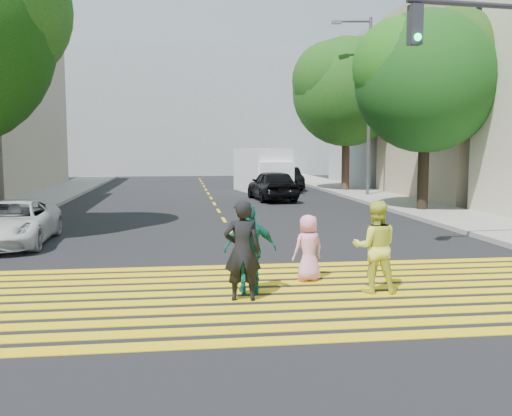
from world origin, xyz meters
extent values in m
plane|color=black|center=(0.00, 0.00, 0.00)|extent=(120.00, 120.00, 0.00)
cube|color=gray|center=(-8.50, 22.00, 0.07)|extent=(3.00, 40.00, 0.15)
cube|color=gray|center=(8.50, 15.00, 0.07)|extent=(3.00, 60.00, 0.15)
cube|color=yellow|center=(0.00, -1.20, 0.01)|extent=(13.40, 0.35, 0.01)
cube|color=yellow|center=(0.00, -0.65, 0.01)|extent=(13.40, 0.35, 0.01)
cube|color=yellow|center=(0.00, -0.10, 0.01)|extent=(13.40, 0.35, 0.01)
cube|color=yellow|center=(0.00, 0.45, 0.01)|extent=(13.40, 0.35, 0.01)
cube|color=yellow|center=(0.00, 1.00, 0.01)|extent=(13.40, 0.35, 0.01)
cube|color=yellow|center=(0.00, 1.55, 0.01)|extent=(13.40, 0.35, 0.01)
cube|color=yellow|center=(0.00, 2.10, 0.01)|extent=(13.40, 0.35, 0.01)
cube|color=yellow|center=(0.00, 2.65, 0.01)|extent=(13.40, 0.35, 0.01)
cube|color=yellow|center=(0.00, 3.20, 0.01)|extent=(13.40, 0.35, 0.01)
cube|color=yellow|center=(0.00, 3.75, 0.01)|extent=(13.40, 0.35, 0.01)
cube|color=yellow|center=(0.00, 6.00, 0.01)|extent=(0.12, 1.40, 0.01)
cube|color=yellow|center=(0.00, 9.00, 0.01)|extent=(0.12, 1.40, 0.01)
cube|color=yellow|center=(0.00, 12.00, 0.01)|extent=(0.12, 1.40, 0.01)
cube|color=yellow|center=(0.00, 15.00, 0.01)|extent=(0.12, 1.40, 0.01)
cube|color=yellow|center=(0.00, 18.00, 0.01)|extent=(0.12, 1.40, 0.01)
cube|color=yellow|center=(0.00, 21.00, 0.01)|extent=(0.12, 1.40, 0.01)
cube|color=yellow|center=(0.00, 24.00, 0.01)|extent=(0.12, 1.40, 0.01)
cube|color=yellow|center=(0.00, 27.00, 0.01)|extent=(0.12, 1.40, 0.01)
cube|color=yellow|center=(0.00, 30.00, 0.01)|extent=(0.12, 1.40, 0.01)
cube|color=yellow|center=(0.00, 33.00, 0.01)|extent=(0.12, 1.40, 0.01)
cube|color=yellow|center=(0.00, 36.00, 0.01)|extent=(0.12, 1.40, 0.01)
cube|color=yellow|center=(0.00, 39.00, 0.01)|extent=(0.12, 1.40, 0.01)
cube|color=tan|center=(15.00, 19.00, 5.00)|extent=(10.00, 10.00, 10.00)
cube|color=gray|center=(15.00, 30.00, 5.00)|extent=(10.00, 10.00, 10.00)
cube|color=gray|center=(0.00, 48.00, 6.00)|extent=(30.00, 8.00, 12.00)
cylinder|color=black|center=(8.19, 13.29, 1.50)|extent=(0.51, 0.51, 2.99)
sphere|color=#14401A|center=(8.19, 13.29, 5.25)|extent=(6.47, 6.47, 5.63)
sphere|color=#13370C|center=(9.35, 13.40, 6.09)|extent=(4.85, 4.85, 4.22)
sphere|color=#255C0A|center=(7.19, 13.25, 5.81)|extent=(4.53, 4.53, 3.94)
cylinder|color=#36231C|center=(8.12, 24.04, 1.66)|extent=(0.52, 0.52, 3.32)
sphere|color=black|center=(8.12, 24.04, 5.85)|extent=(7.09, 7.09, 6.33)
sphere|color=#0C520E|center=(9.33, 24.51, 6.80)|extent=(5.32, 5.32, 4.75)
sphere|color=#0D3F0E|center=(7.05, 23.68, 6.49)|extent=(4.96, 4.96, 4.43)
imported|color=black|center=(-0.51, 0.95, 0.88)|extent=(0.68, 0.48, 1.77)
imported|color=#D9E143|center=(1.96, 1.18, 0.85)|extent=(0.93, 0.78, 1.70)
imported|color=#F594C5|center=(0.95, 2.23, 0.67)|extent=(0.76, 0.61, 1.34)
imported|color=#13705E|center=(-0.31, 1.44, 0.82)|extent=(0.96, 0.40, 1.64)
imported|color=silver|center=(-6.15, 7.43, 0.60)|extent=(2.11, 4.39, 1.21)
imported|color=black|center=(2.98, 19.33, 0.77)|extent=(2.22, 4.67, 1.54)
imported|color=#B6B6B7|center=(3.55, 30.45, 0.68)|extent=(2.53, 4.92, 1.37)
imported|color=black|center=(5.08, 26.50, 0.69)|extent=(1.51, 4.23, 1.39)
cube|color=white|center=(3.20, 24.73, 1.28)|extent=(2.90, 5.39, 2.56)
cube|color=white|center=(3.59, 22.52, 0.92)|extent=(2.13, 1.54, 1.84)
cylinder|color=#272727|center=(2.71, 22.78, 0.36)|extent=(0.38, 0.75, 0.72)
cylinder|color=black|center=(4.33, 23.06, 0.36)|extent=(0.38, 0.75, 0.72)
cylinder|color=black|center=(2.08, 26.41, 0.36)|extent=(0.38, 0.75, 0.72)
cylinder|color=black|center=(3.69, 26.69, 0.36)|extent=(0.38, 0.75, 0.72)
cylinder|color=#2E2E34|center=(5.71, 4.23, 5.97)|extent=(4.26, 0.53, 0.13)
cube|color=#2C2C33|center=(3.80, 4.05, 5.44)|extent=(0.30, 0.30, 0.90)
sphere|color=#01D64F|center=(3.81, 3.90, 5.14)|extent=(0.19, 0.19, 0.17)
cylinder|color=slate|center=(8.27, 20.43, 4.66)|extent=(0.19, 0.19, 9.31)
cylinder|color=#555458|center=(7.35, 20.56, 9.11)|extent=(1.86, 0.39, 0.12)
cube|color=gray|center=(6.53, 20.68, 9.06)|extent=(0.54, 0.30, 0.16)
camera|label=1|loc=(-1.55, -8.71, 2.67)|focal=40.00mm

